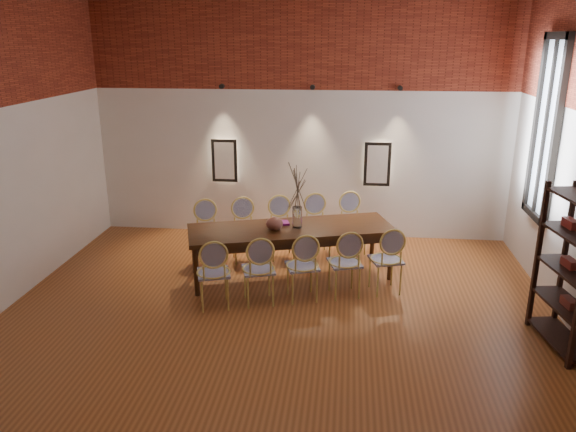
# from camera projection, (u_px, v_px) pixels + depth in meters

# --- Properties ---
(floor) EXTENTS (7.00, 7.00, 0.02)m
(floor) POSITION_uv_depth(u_px,v_px,m) (274.00, 332.00, 6.66)
(floor) COLOR brown
(floor) RESTS_ON ground
(wall_back) EXTENTS (7.00, 0.10, 4.00)m
(wall_back) POSITION_uv_depth(u_px,v_px,m) (301.00, 120.00, 9.40)
(wall_back) COLOR silver
(wall_back) RESTS_ON ground
(wall_front) EXTENTS (7.00, 0.10, 4.00)m
(wall_front) POSITION_uv_depth(u_px,v_px,m) (172.00, 332.00, 2.68)
(wall_front) COLOR silver
(wall_front) RESTS_ON ground
(brick_band_back) EXTENTS (7.00, 0.02, 1.50)m
(brick_band_back) POSITION_uv_depth(u_px,v_px,m) (301.00, 42.00, 8.95)
(brick_band_back) COLOR maroon
(brick_band_back) RESTS_ON ground
(brick_band_front) EXTENTS (7.00, 0.02, 1.50)m
(brick_band_front) POSITION_uv_depth(u_px,v_px,m) (158.00, 61.00, 2.37)
(brick_band_front) COLOR maroon
(brick_band_front) RESTS_ON ground
(niche_left) EXTENTS (0.36, 0.06, 0.66)m
(niche_left) POSITION_uv_depth(u_px,v_px,m) (225.00, 160.00, 9.65)
(niche_left) COLOR #FFEAC6
(niche_left) RESTS_ON wall_back
(niche_right) EXTENTS (0.36, 0.06, 0.66)m
(niche_right) POSITION_uv_depth(u_px,v_px,m) (377.00, 164.00, 9.39)
(niche_right) COLOR #FFEAC6
(niche_right) RESTS_ON wall_back
(spot_fixture_left) EXTENTS (0.08, 0.10, 0.08)m
(spot_fixture_left) POSITION_uv_depth(u_px,v_px,m) (222.00, 86.00, 9.24)
(spot_fixture_left) COLOR black
(spot_fixture_left) RESTS_ON wall_back
(spot_fixture_mid) EXTENTS (0.08, 0.10, 0.08)m
(spot_fixture_mid) POSITION_uv_depth(u_px,v_px,m) (313.00, 87.00, 9.09)
(spot_fixture_mid) COLOR black
(spot_fixture_mid) RESTS_ON wall_back
(spot_fixture_right) EXTENTS (0.08, 0.10, 0.08)m
(spot_fixture_right) POSITION_uv_depth(u_px,v_px,m) (400.00, 88.00, 8.94)
(spot_fixture_right) COLOR black
(spot_fixture_right) RESTS_ON wall_back
(window_glass) EXTENTS (0.02, 0.78, 2.38)m
(window_glass) POSITION_uv_depth(u_px,v_px,m) (547.00, 129.00, 7.53)
(window_glass) COLOR silver
(window_glass) RESTS_ON wall_right
(window_frame) EXTENTS (0.08, 0.90, 2.50)m
(window_frame) POSITION_uv_depth(u_px,v_px,m) (546.00, 129.00, 7.53)
(window_frame) COLOR black
(window_frame) RESTS_ON wall_right
(window_mullion) EXTENTS (0.06, 0.06, 2.40)m
(window_mullion) POSITION_uv_depth(u_px,v_px,m) (546.00, 129.00, 7.53)
(window_mullion) COLOR black
(window_mullion) RESTS_ON wall_right
(dining_table) EXTENTS (3.04, 1.75, 0.75)m
(dining_table) POSITION_uv_depth(u_px,v_px,m) (291.00, 252.00, 8.08)
(dining_table) COLOR #381C0C
(dining_table) RESTS_ON floor
(chair_near_a) EXTENTS (0.55, 0.55, 0.94)m
(chair_near_a) POSITION_uv_depth(u_px,v_px,m) (214.00, 273.00, 7.15)
(chair_near_a) COLOR tan
(chair_near_a) RESTS_ON floor
(chair_near_b) EXTENTS (0.55, 0.55, 0.94)m
(chair_near_b) POSITION_uv_depth(u_px,v_px,m) (259.00, 269.00, 7.25)
(chair_near_b) COLOR tan
(chair_near_b) RESTS_ON floor
(chair_near_c) EXTENTS (0.55, 0.55, 0.94)m
(chair_near_c) POSITION_uv_depth(u_px,v_px,m) (302.00, 266.00, 7.36)
(chair_near_c) COLOR tan
(chair_near_c) RESTS_ON floor
(chair_near_d) EXTENTS (0.55, 0.55, 0.94)m
(chair_near_d) POSITION_uv_depth(u_px,v_px,m) (345.00, 263.00, 7.46)
(chair_near_d) COLOR tan
(chair_near_d) RESTS_ON floor
(chair_near_e) EXTENTS (0.55, 0.55, 0.94)m
(chair_near_e) POSITION_uv_depth(u_px,v_px,m) (386.00, 259.00, 7.57)
(chair_near_e) COLOR tan
(chair_near_e) RESTS_ON floor
(chair_far_a) EXTENTS (0.55, 0.55, 0.94)m
(chair_far_a) POSITION_uv_depth(u_px,v_px,m) (207.00, 234.00, 8.54)
(chair_far_a) COLOR tan
(chair_far_a) RESTS_ON floor
(chair_far_b) EXTENTS (0.55, 0.55, 0.94)m
(chair_far_b) POSITION_uv_depth(u_px,v_px,m) (245.00, 231.00, 8.64)
(chair_far_b) COLOR tan
(chair_far_b) RESTS_ON floor
(chair_far_c) EXTENTS (0.55, 0.55, 0.94)m
(chair_far_c) POSITION_uv_depth(u_px,v_px,m) (282.00, 229.00, 8.75)
(chair_far_c) COLOR tan
(chair_far_c) RESTS_ON floor
(chair_far_d) EXTENTS (0.55, 0.55, 0.94)m
(chair_far_d) POSITION_uv_depth(u_px,v_px,m) (318.00, 227.00, 8.86)
(chair_far_d) COLOR tan
(chair_far_d) RESTS_ON floor
(chair_far_e) EXTENTS (0.55, 0.55, 0.94)m
(chair_far_e) POSITION_uv_depth(u_px,v_px,m) (353.00, 225.00, 8.96)
(chair_far_e) COLOR tan
(chair_far_e) RESTS_ON floor
(vase) EXTENTS (0.14, 0.14, 0.30)m
(vase) POSITION_uv_depth(u_px,v_px,m) (297.00, 217.00, 7.94)
(vase) COLOR silver
(vase) RESTS_ON dining_table
(dried_branches) EXTENTS (0.50, 0.50, 0.70)m
(dried_branches) POSITION_uv_depth(u_px,v_px,m) (297.00, 186.00, 7.80)
(dried_branches) COLOR #4B3F30
(dried_branches) RESTS_ON vase
(bowl) EXTENTS (0.24, 0.24, 0.18)m
(bowl) POSITION_uv_depth(u_px,v_px,m) (275.00, 224.00, 7.85)
(bowl) COLOR brown
(bowl) RESTS_ON dining_table
(book) EXTENTS (0.30, 0.25, 0.03)m
(book) POSITION_uv_depth(u_px,v_px,m) (280.00, 223.00, 8.11)
(book) COLOR #7D1372
(book) RESTS_ON dining_table
(shelving_rack) EXTENTS (0.53, 1.05, 1.80)m
(shelving_rack) POSITION_uv_depth(u_px,v_px,m) (572.00, 272.00, 6.10)
(shelving_rack) COLOR black
(shelving_rack) RESTS_ON floor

